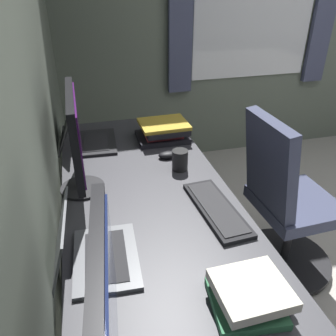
{
  "coord_description": "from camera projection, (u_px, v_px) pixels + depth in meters",
  "views": [
    {
      "loc": [
        -0.82,
        2.01,
        1.61
      ],
      "look_at": [
        0.3,
        1.71,
        0.95
      ],
      "focal_mm": 37.24,
      "sensor_mm": 36.0,
      "label": 1
    }
  ],
  "objects": [
    {
      "name": "wall_right",
      "position": [
        300.0,
        9.0,
        3.11
      ],
      "size": [
        0.1,
        4.91,
        2.6
      ],
      "primitive_type": "cube",
      "color": "slate",
      "rests_on": "ground"
    },
    {
      "name": "desk",
      "position": [
        156.0,
        228.0,
        1.45
      ],
      "size": [
        2.16,
        0.75,
        0.73
      ],
      "color": "#38383D",
      "rests_on": "ground"
    },
    {
      "name": "monitor_primary",
      "position": [
        76.0,
        138.0,
        1.47
      ],
      "size": [
        0.49,
        0.2,
        0.45
      ],
      "color": "black",
      "rests_on": "desk"
    },
    {
      "name": "window_panel",
      "position": [
        254.0,
        17.0,
        2.98
      ],
      "size": [
        0.02,
        1.1,
        1.02
      ],
      "primitive_type": "cube",
      "color": "white"
    },
    {
      "name": "book_stack_far",
      "position": [
        163.0,
        131.0,
        2.04
      ],
      "size": [
        0.25,
        0.3,
        0.1
      ],
      "color": "black",
      "rests_on": "desk"
    },
    {
      "name": "office_chair",
      "position": [
        284.0,
        207.0,
        1.94
      ],
      "size": [
        0.56,
        0.56,
        0.97
      ],
      "color": "#383D56",
      "rests_on": "ground"
    },
    {
      "name": "drawer_pedestal",
      "position": [
        157.0,
        299.0,
        1.53
      ],
      "size": [
        0.4,
        0.51,
        0.69
      ],
      "color": "#38383D",
      "rests_on": "ground"
    },
    {
      "name": "coffee_mug",
      "position": [
        180.0,
        160.0,
        1.74
      ],
      "size": [
        0.12,
        0.08,
        0.1
      ],
      "color": "black",
      "rests_on": "desk"
    },
    {
      "name": "laptop_left",
      "position": [
        84.0,
        136.0,
        1.98
      ],
      "size": [
        0.36,
        0.33,
        0.21
      ],
      "color": "black",
      "rests_on": "desk"
    },
    {
      "name": "mouse_main",
      "position": [
        168.0,
        155.0,
        1.86
      ],
      "size": [
        0.06,
        0.1,
        0.03
      ],
      "primitive_type": "ellipsoid",
      "color": "black",
      "rests_on": "desk"
    },
    {
      "name": "curtain_near",
      "position": [
        324.0,
        15.0,
        3.1
      ],
      "size": [
        0.05,
        0.2,
        1.18
      ],
      "primitive_type": "cube",
      "color": "#4C5170"
    },
    {
      "name": "book_stack_near",
      "position": [
        250.0,
        295.0,
        1.03
      ],
      "size": [
        0.23,
        0.24,
        0.09
      ],
      "color": "#3D8456",
      "rests_on": "desk"
    },
    {
      "name": "curtain_far",
      "position": [
        181.0,
        20.0,
        2.81
      ],
      "size": [
        0.05,
        0.2,
        1.18
      ],
      "primitive_type": "cube",
      "color": "#4C5170"
    },
    {
      "name": "keyboard_main",
      "position": [
        217.0,
        209.0,
        1.45
      ],
      "size": [
        0.43,
        0.17,
        0.02
      ],
      "color": "black",
      "rests_on": "desk"
    },
    {
      "name": "laptop_leftmost",
      "position": [
        88.0,
        251.0,
        1.18
      ],
      "size": [
        0.34,
        0.3,
        0.22
      ],
      "color": "#595B60",
      "rests_on": "desk"
    }
  ]
}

